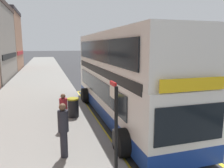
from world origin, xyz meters
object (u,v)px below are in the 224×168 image
at_px(pedestrian_waiting_near_sign, 63,128).
at_px(pedestrian_further_back, 64,110).
at_px(litter_bin, 73,107).
at_px(double_decker_bus, 122,78).
at_px(bus_stop_sign, 115,127).
at_px(parked_car_silver_across, 104,61).

height_order(pedestrian_waiting_near_sign, pedestrian_further_back, pedestrian_waiting_near_sign).
bearing_deg(pedestrian_further_back, litter_bin, 69.73).
xyz_separation_m(double_decker_bus, bus_stop_sign, (-2.19, -5.71, -0.32)).
bearing_deg(litter_bin, pedestrian_waiting_near_sign, -101.03).
bearing_deg(parked_car_silver_across, bus_stop_sign, -104.87).
xyz_separation_m(parked_car_silver_across, pedestrian_further_back, (-10.47, -32.69, 0.20)).
distance_m(parked_car_silver_across, pedestrian_waiting_near_sign, 36.67).
relative_size(bus_stop_sign, litter_bin, 2.80).
bearing_deg(parked_car_silver_across, pedestrian_further_back, -108.21).
relative_size(double_decker_bus, pedestrian_waiting_near_sign, 6.34).
height_order(double_decker_bus, bus_stop_sign, double_decker_bus).
xyz_separation_m(pedestrian_waiting_near_sign, litter_bin, (0.78, 4.01, -0.50)).
height_order(double_decker_bus, pedestrian_further_back, double_decker_bus).
bearing_deg(parked_car_silver_across, litter_bin, -108.08).
xyz_separation_m(pedestrian_waiting_near_sign, pedestrian_further_back, (0.19, 2.40, -0.13)).
height_order(double_decker_bus, parked_car_silver_across, double_decker_bus).
bearing_deg(bus_stop_sign, double_decker_bus, 69.04).
height_order(bus_stop_sign, pedestrian_further_back, bus_stop_sign).
bearing_deg(pedestrian_waiting_near_sign, bus_stop_sign, -58.90).
xyz_separation_m(parked_car_silver_across, pedestrian_waiting_near_sign, (-10.66, -35.09, 0.34)).
xyz_separation_m(bus_stop_sign, pedestrian_waiting_near_sign, (-1.15, 1.90, -0.61)).
distance_m(bus_stop_sign, pedestrian_waiting_near_sign, 2.30).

